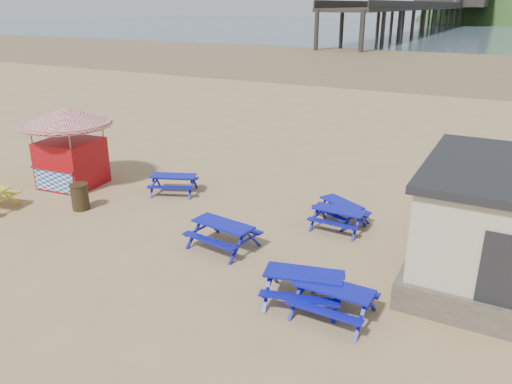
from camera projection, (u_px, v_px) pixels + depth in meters
The scene contains 12 objects.
ground at pixel (195, 227), 16.36m from camera, with size 400.00×400.00×0.00m, color tan.
wet_sand at pixel (449, 63), 61.74m from camera, with size 400.00×400.00×0.00m, color olive.
sea at pixel (504, 28), 156.64m from camera, with size 400.00×400.00×0.00m, color #495B68.
picnic_table_blue_a at pixel (174, 184), 19.23m from camera, with size 2.11×1.93×0.72m.
picnic_table_blue_b at pixel (341, 211), 16.77m from camera, with size 2.01×1.89×0.67m.
picnic_table_blue_c at pixel (338, 219), 16.12m from camera, with size 1.69×1.38×0.69m.
picnic_table_blue_d at pixel (223, 235), 14.87m from camera, with size 2.08×1.76×0.79m.
picnic_table_blue_e at pixel (304, 287), 12.15m from camera, with size 2.21×1.94×0.80m.
picnic_table_blue_f at pixel (333, 301), 11.60m from camera, with size 1.86×1.51×0.76m.
ice_cream_kiosk at pixel (68, 137), 19.48m from camera, with size 3.86×3.86×3.17m.
litter_bin at pixel (80, 197), 17.64m from camera, with size 0.65×0.65×0.95m.
pier at pixel (450, 9), 169.44m from camera, with size 24.00×220.00×39.29m.
Camera 1 is at (8.78, -12.20, 6.85)m, focal length 35.00 mm.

